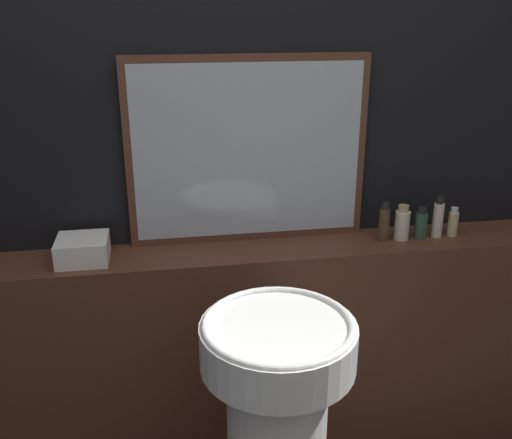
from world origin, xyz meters
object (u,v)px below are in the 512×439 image
(shampoo_bottle, at_px, (384,223))
(conditioner_bottle, at_px, (402,224))
(pedestal_sink, at_px, (277,432))
(towel_stack, at_px, (83,249))
(lotion_bottle, at_px, (421,224))
(hand_soap_bottle, at_px, (453,223))
(mirror, at_px, (248,151))
(body_wash_bottle, at_px, (438,218))

(shampoo_bottle, xyz_separation_m, conditioner_bottle, (0.07, -0.00, -0.01))
(pedestal_sink, bearing_deg, towel_stack, 139.39)
(lotion_bottle, bearing_deg, conditioner_bottle, -180.00)
(shampoo_bottle, height_order, lotion_bottle, shampoo_bottle)
(hand_soap_bottle, bearing_deg, mirror, 172.56)
(conditioner_bottle, height_order, lotion_bottle, conditioner_bottle)
(mirror, relative_size, body_wash_bottle, 5.34)
(pedestal_sink, xyz_separation_m, shampoo_bottle, (0.48, 0.48, 0.44))
(lotion_bottle, bearing_deg, shampoo_bottle, 180.00)
(body_wash_bottle, distance_m, hand_soap_bottle, 0.06)
(towel_stack, height_order, body_wash_bottle, body_wash_bottle)
(pedestal_sink, bearing_deg, body_wash_bottle, 34.88)
(mirror, bearing_deg, body_wash_bottle, -8.10)
(towel_stack, bearing_deg, mirror, 9.65)
(body_wash_bottle, xyz_separation_m, hand_soap_bottle, (0.06, 0.00, -0.02))
(mirror, bearing_deg, shampoo_bottle, -11.53)
(towel_stack, xyz_separation_m, hand_soap_bottle, (1.31, 0.00, 0.01))
(towel_stack, relative_size, shampoo_bottle, 1.15)
(pedestal_sink, distance_m, shampoo_bottle, 0.81)
(shampoo_bottle, bearing_deg, lotion_bottle, 0.00)
(mirror, relative_size, shampoo_bottle, 5.76)
(pedestal_sink, xyz_separation_m, towel_stack, (-0.56, 0.48, 0.42))
(towel_stack, bearing_deg, lotion_bottle, 0.00)
(body_wash_bottle, bearing_deg, lotion_bottle, 180.00)
(conditioner_bottle, height_order, body_wash_bottle, body_wash_bottle)
(conditioner_bottle, bearing_deg, pedestal_sink, -138.99)
(shampoo_bottle, bearing_deg, conditioner_bottle, -0.00)
(hand_soap_bottle, bearing_deg, towel_stack, 180.00)
(hand_soap_bottle, bearing_deg, body_wash_bottle, -180.00)
(conditioner_bottle, relative_size, body_wash_bottle, 0.83)
(conditioner_bottle, xyz_separation_m, lotion_bottle, (0.07, 0.00, -0.01))
(shampoo_bottle, height_order, conditioner_bottle, shampoo_bottle)
(pedestal_sink, relative_size, mirror, 1.06)
(shampoo_bottle, bearing_deg, hand_soap_bottle, 0.00)
(shampoo_bottle, xyz_separation_m, lotion_bottle, (0.14, 0.00, -0.01))
(pedestal_sink, distance_m, lotion_bottle, 0.90)
(lotion_bottle, xyz_separation_m, body_wash_bottle, (0.06, -0.00, 0.02))
(towel_stack, relative_size, lotion_bottle, 1.43)
(mirror, xyz_separation_m, hand_soap_bottle, (0.74, -0.10, -0.27))
(conditioner_bottle, bearing_deg, mirror, 169.91)
(shampoo_bottle, height_order, hand_soap_bottle, shampoo_bottle)
(towel_stack, xyz_separation_m, conditioner_bottle, (1.11, -0.00, 0.02))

